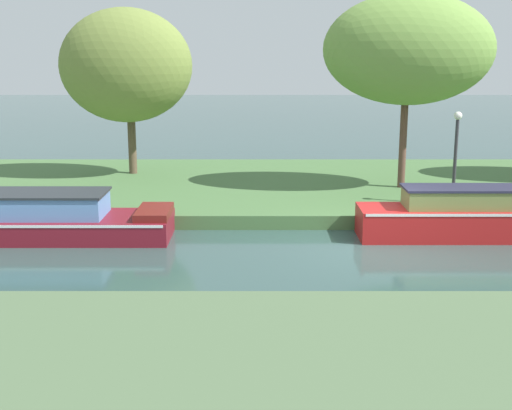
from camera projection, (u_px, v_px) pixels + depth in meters
The scene contains 7 objects.
ground_plane at pixel (379, 251), 16.96m from camera, with size 120.00×120.00×0.00m, color #304B48.
riverbank_far at pixel (345, 188), 23.74m from camera, with size 72.00×10.00×0.40m, color #486E3D.
maroon_barge at pixel (24, 218), 18.05m from camera, with size 7.63×1.95×1.25m.
red_narrowboat at pixel (486, 216), 17.98m from camera, with size 6.35×1.43×1.39m.
willow_tree_left at pixel (129, 66), 23.96m from camera, with size 4.69×3.20×5.96m.
willow_tree_centre at pixel (413, 49), 21.58m from camera, with size 5.49×3.45×6.29m.
lamp_post at pixel (460, 146), 19.83m from camera, with size 0.24×0.24×2.76m.
Camera 1 is at (-3.00, -16.29, 4.90)m, focal length 47.70 mm.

